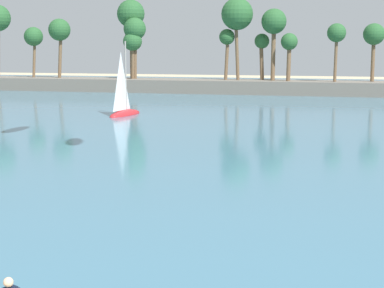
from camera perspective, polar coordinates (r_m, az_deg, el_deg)
sea at (r=68.07m, az=10.13°, el=3.41°), size 220.00×110.60×0.06m
palm_headland at (r=83.42m, az=8.00°, el=6.72°), size 117.00×6.58×12.56m
sailboat_near_shore at (r=58.03m, az=-6.12°, el=3.24°), size 2.26×5.12×7.17m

